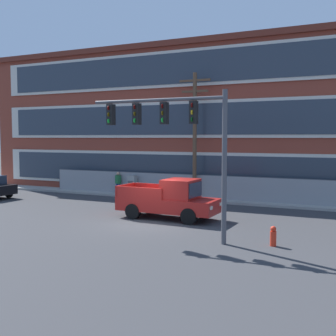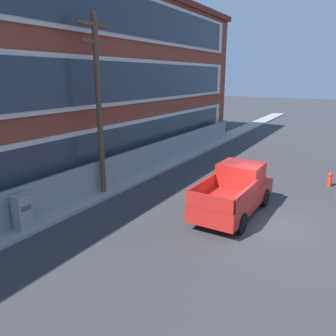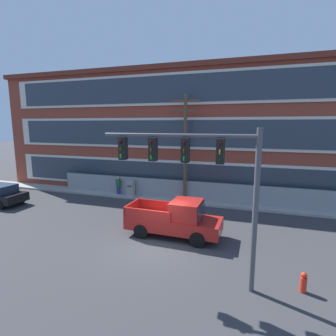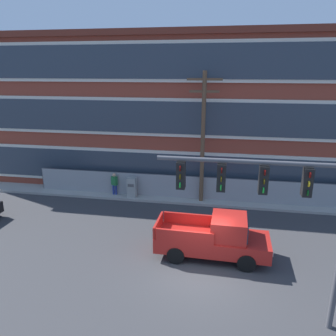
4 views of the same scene
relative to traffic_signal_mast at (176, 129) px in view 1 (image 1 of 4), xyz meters
The scene contains 10 objects.
ground_plane 5.73m from the traffic_signal_mast, 136.20° to the left, with size 160.00×160.00×0.00m, color #38383A.
sidewalk_building_side 11.55m from the traffic_signal_mast, 103.81° to the left, with size 80.00×1.65×0.16m, color #9E9B93.
brick_mill_building 15.84m from the traffic_signal_mast, 100.14° to the left, with size 37.87×9.36×10.86m.
chain_link_fence 11.01m from the traffic_signal_mast, 90.03° to the left, with size 29.00×0.06×1.71m.
traffic_signal_mast is the anchor object (origin of this frame).
pickup_truck_red 5.53m from the traffic_signal_mast, 117.72° to the left, with size 5.29×2.11×2.07m.
utility_pole_near_corner 10.58m from the traffic_signal_mast, 107.10° to the left, with size 2.11×0.26×8.37m.
electrical_cabinet 13.19m from the traffic_signal_mast, 127.85° to the left, with size 0.59×0.52×1.49m.
pedestrian_near_cabinet 14.07m from the traffic_signal_mast, 131.62° to the left, with size 0.46×0.39×1.69m.
fire_hydrant 5.69m from the traffic_signal_mast, ahead, with size 0.24×0.24×0.78m.
Camera 1 is at (9.46, -18.11, 4.19)m, focal length 45.00 mm.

